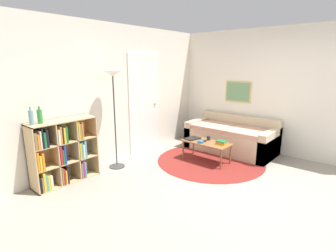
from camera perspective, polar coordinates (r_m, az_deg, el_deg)
ground_plane at (r=4.11m, az=18.32°, el=-14.46°), size 14.00×14.00×0.00m
wall_back at (r=5.35m, az=-9.06°, el=6.98°), size 7.26×0.11×2.60m
wall_right at (r=6.20m, az=15.17°, el=7.66°), size 0.08×5.74×2.60m
rug at (r=5.30m, az=9.18°, el=-7.43°), size 2.09×2.09×0.01m
bookshelf at (r=4.49m, az=-22.31°, el=-5.41°), size 1.04×0.34×1.02m
floor_lamp at (r=4.69m, az=-11.83°, el=8.18°), size 0.31×0.31×1.76m
couch at (r=5.94m, az=13.73°, el=-2.48°), size 0.92×1.86×0.74m
coffee_table at (r=5.16m, az=8.36°, el=-3.91°), size 0.44×0.94×0.40m
laptop at (r=5.31m, az=5.33°, el=-2.69°), size 0.33×0.25×0.02m
bowl at (r=5.07m, az=7.11°, el=-3.41°), size 0.12×0.12×0.04m
book_stack_on_table at (r=5.01m, az=11.60°, el=-3.58°), size 0.15×0.19×0.07m
cup at (r=5.26m, az=8.83°, el=-2.60°), size 0.07×0.07×0.08m
remote at (r=5.18m, az=7.52°, el=-3.16°), size 0.05×0.16×0.02m
bottle_left at (r=4.18m, az=-27.65°, el=1.66°), size 0.06×0.06×0.26m
bottle_middle at (r=4.24m, az=-26.13°, el=1.90°), size 0.07×0.07×0.25m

